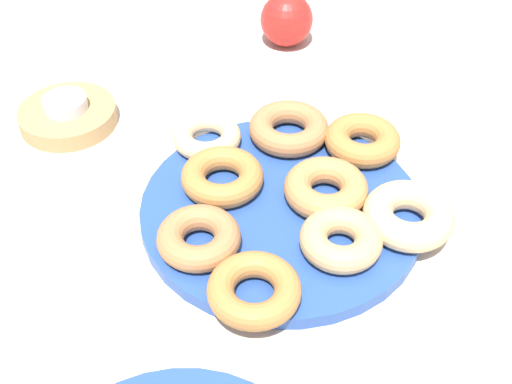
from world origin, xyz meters
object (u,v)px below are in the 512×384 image
object	(u,v)px
donut_4	(254,290)
donut_6	(326,188)
donut_7	(409,215)
donut_8	(207,137)
tealight	(65,103)
donut_plate	(281,209)
donut_1	(362,140)
apple	(287,20)
donut_3	(341,239)
donut_0	(222,177)
donut_5	(289,128)
candle_holder	(68,116)
donut_2	(199,238)

from	to	relation	value
donut_4	donut_6	distance (m)	0.15
donut_7	donut_8	size ratio (longest dim) A/B	1.16
donut_4	tealight	bearing A→B (deg)	10.73
donut_plate	donut_1	bearing A→B (deg)	-74.50
donut_6	apple	world-z (taller)	apple
donut_1	donut_6	bearing A→B (deg)	121.43
donut_3	donut_6	xyz separation A→B (m)	(0.07, -0.03, 0.00)
donut_0	tealight	distance (m)	0.23
donut_1	donut_8	world-z (taller)	donut_1
donut_5	donut_7	xyz separation A→B (m)	(-0.18, -0.03, 0.00)
donut_7	apple	size ratio (longest dim) A/B	1.22
donut_1	candle_holder	xyz separation A→B (m)	(0.23, 0.27, -0.02)
tealight	donut_8	bearing A→B (deg)	-137.45
donut_4	donut_5	xyz separation A→B (m)	(0.19, -0.15, 0.00)
donut_0	donut_2	world-z (taller)	same
donut_0	candle_holder	size ratio (longest dim) A/B	0.75
donut_4	donut_6	bearing A→B (deg)	-57.52
donut_0	tealight	size ratio (longest dim) A/B	1.66
donut_0	donut_5	distance (m)	0.11
donut_6	donut_plate	bearing A→B (deg)	71.86
donut_6	apple	distance (m)	0.34
donut_2	candle_holder	world-z (taller)	donut_2
tealight	apple	xyz separation A→B (m)	(0.04, -0.33, 0.01)
apple	donut_3	bearing A→B (deg)	157.08
donut_0	apple	size ratio (longest dim) A/B	1.18
donut_5	candle_holder	xyz separation A→B (m)	(0.17, 0.21, -0.02)
donut_8	apple	distance (m)	0.27
donut_4	donut_2	bearing A→B (deg)	12.08
donut_5	donut_4	bearing A→B (deg)	142.32
donut_2	apple	size ratio (longest dim) A/B	1.10
donut_0	donut_5	size ratio (longest dim) A/B	0.96
donut_5	candle_holder	distance (m)	0.27
donut_plate	apple	xyz separation A→B (m)	(0.30, -0.18, 0.03)
donut_0	donut_3	distance (m)	0.15
donut_plate	donut_7	xyz separation A→B (m)	(-0.09, -0.09, 0.02)
donut_plate	tealight	size ratio (longest dim) A/B	5.55
donut_plate	tealight	xyz separation A→B (m)	(0.26, 0.15, 0.02)
donut_5	tealight	distance (m)	0.27
donut_2	donut_8	world-z (taller)	donut_2
donut_5	donut_3	bearing A→B (deg)	165.82
donut_1	donut_2	bearing A→B (deg)	102.37
donut_7	apple	xyz separation A→B (m)	(0.39, -0.09, 0.01)
candle_holder	apple	world-z (taller)	apple
donut_3	tealight	distance (m)	0.38
donut_1	donut_4	distance (m)	0.24
donut_plate	donut_5	world-z (taller)	donut_5
donut_plate	donut_4	xyz separation A→B (m)	(-0.10, 0.08, 0.02)
donut_4	donut_8	bearing A→B (deg)	-14.41
tealight	donut_3	bearing A→B (deg)	-153.79
donut_plate	donut_1	distance (m)	0.13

